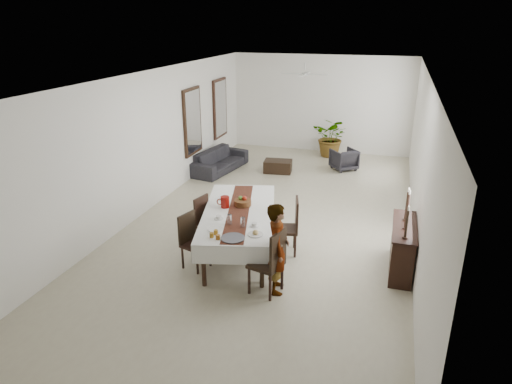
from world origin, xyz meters
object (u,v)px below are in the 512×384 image
woman (278,248)px  dining_table_top (239,213)px  sideboard_body (402,248)px  red_pitcher (225,202)px  sofa (220,160)px

woman → dining_table_top: bearing=29.6°
woman → sideboard_body: size_ratio=1.10×
dining_table_top → woman: bearing=-61.0°
dining_table_top → red_pitcher: bearing=149.0°
sideboard_body → sofa: (-5.25, 4.46, -0.11)m
red_pitcher → woman: size_ratio=0.14×
sofa → sideboard_body: bearing=-120.1°
dining_table_top → sideboard_body: bearing=-10.8°
sideboard_body → sofa: size_ratio=0.67×
red_pitcher → sofa: bearing=112.8°
dining_table_top → sideboard_body: 3.06m
woman → sideboard_body: bearing=-70.2°
dining_table_top → woman: 1.54m
red_pitcher → sofa: red_pitcher is taller
dining_table_top → woman: (1.06, -1.12, -0.03)m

